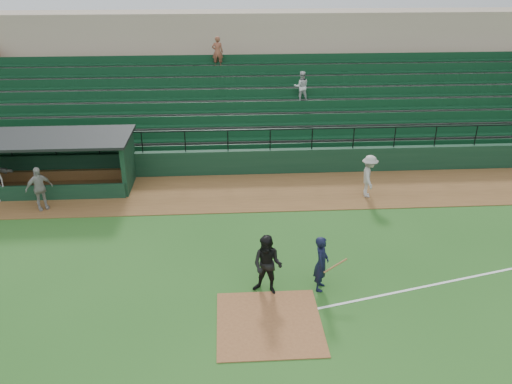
{
  "coord_description": "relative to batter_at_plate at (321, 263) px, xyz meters",
  "views": [
    {
      "loc": [
        -1.12,
        -12.74,
        9.62
      ],
      "look_at": [
        0.0,
        5.0,
        1.4
      ],
      "focal_mm": 36.01,
      "sensor_mm": 36.0,
      "label": 1
    }
  ],
  "objects": [
    {
      "name": "ground",
      "position": [
        -1.76,
        -0.63,
        -0.92
      ],
      "size": [
        90.0,
        90.0,
        0.0
      ],
      "primitive_type": "plane",
      "color": "#23541B",
      "rests_on": "ground"
    },
    {
      "name": "warning_track",
      "position": [
        -1.76,
        7.37,
        -0.91
      ],
      "size": [
        40.0,
        4.0,
        0.03
      ],
      "primitive_type": "cube",
      "color": "brown",
      "rests_on": "ground"
    },
    {
      "name": "home_plate_dirt",
      "position": [
        -1.76,
        -1.63,
        -0.91
      ],
      "size": [
        3.0,
        3.0,
        0.03
      ],
      "primitive_type": "cube",
      "color": "brown",
      "rests_on": "ground"
    },
    {
      "name": "foul_line",
      "position": [
        6.24,
        0.57,
        -0.92
      ],
      "size": [
        17.49,
        4.44,
        0.01
      ],
      "primitive_type": "cube",
      "rotation": [
        0.0,
        0.0,
        0.24
      ],
      "color": "white",
      "rests_on": "ground"
    },
    {
      "name": "stadium_structure",
      "position": [
        -1.76,
        15.83,
        1.38
      ],
      "size": [
        38.0,
        13.08,
        6.4
      ],
      "color": "black",
      "rests_on": "ground"
    },
    {
      "name": "dugout",
      "position": [
        -11.51,
        8.93,
        0.41
      ],
      "size": [
        8.9,
        3.2,
        2.42
      ],
      "color": "black",
      "rests_on": "ground"
    },
    {
      "name": "batter_at_plate",
      "position": [
        0.0,
        0.0,
        0.0
      ],
      "size": [
        1.11,
        0.78,
        1.85
      ],
      "color": "black",
      "rests_on": "ground"
    },
    {
      "name": "umpire",
      "position": [
        -1.69,
        -0.11,
        0.07
      ],
      "size": [
        1.18,
        1.07,
        1.99
      ],
      "primitive_type": "imported",
      "rotation": [
        0.0,
        0.0,
        -0.4
      ],
      "color": "black",
      "rests_on": "ground"
    },
    {
      "name": "runner",
      "position": [
        3.26,
        6.62,
        0.04
      ],
      "size": [
        0.87,
        1.3,
        1.88
      ],
      "primitive_type": "imported",
      "rotation": [
        0.0,
        0.0,
        1.42
      ],
      "color": "#A9A59E",
      "rests_on": "warning_track"
    },
    {
      "name": "dugout_player_a",
      "position": [
        -10.53,
        6.24,
        0.03
      ],
      "size": [
        1.15,
        0.99,
        1.85
      ],
      "primitive_type": "imported",
      "rotation": [
        0.0,
        0.0,
        0.6
      ],
      "color": "#99948F",
      "rests_on": "warning_track"
    }
  ]
}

